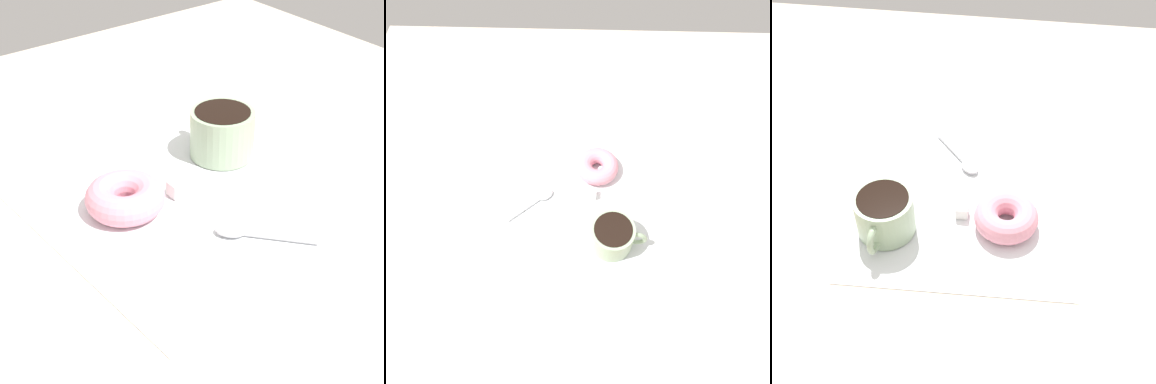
# 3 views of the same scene
# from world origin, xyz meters

# --- Properties ---
(ground_plane) EXTENTS (1.20, 1.20, 0.02)m
(ground_plane) POSITION_xyz_m (0.00, 0.00, -0.01)
(ground_plane) COLOR beige
(napkin) EXTENTS (0.36, 0.36, 0.00)m
(napkin) POSITION_xyz_m (-0.02, -0.01, 0.00)
(napkin) COLOR white
(napkin) RESTS_ON ground_plane
(coffee_cup) EXTENTS (0.09, 0.12, 0.07)m
(coffee_cup) POSITION_xyz_m (0.09, 0.07, 0.04)
(coffee_cup) COLOR #9EB793
(coffee_cup) RESTS_ON napkin
(donut) EXTENTS (0.10, 0.10, 0.04)m
(donut) POSITION_xyz_m (-0.09, 0.04, 0.02)
(donut) COLOR pink
(donut) RESTS_ON napkin
(spoon) EXTENTS (0.09, 0.10, 0.01)m
(spoon) POSITION_xyz_m (-0.01, -0.09, 0.01)
(spoon) COLOR silver
(spoon) RESTS_ON napkin
(sugar_cube) EXTENTS (0.02, 0.02, 0.02)m
(sugar_cube) POSITION_xyz_m (-0.02, 0.02, 0.01)
(sugar_cube) COLOR white
(sugar_cube) RESTS_ON napkin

